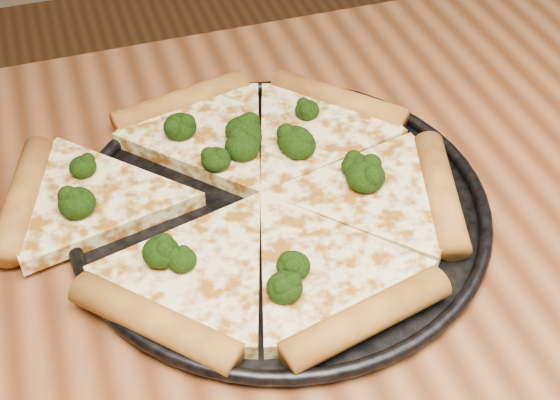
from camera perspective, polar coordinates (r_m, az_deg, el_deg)
name	(u,v)px	position (r m, az deg, el deg)	size (l,w,h in m)	color
dining_table	(362,393)	(0.68, 6.04, -13.92)	(1.20, 0.90, 0.75)	brown
pizza_pan	(280,207)	(0.68, 0.00, -0.50)	(0.37, 0.37, 0.02)	black
pizza	(251,195)	(0.68, -2.13, 0.38)	(0.42, 0.37, 0.03)	#FFF09C
broccoli_florets	(246,171)	(0.68, -2.50, 2.17)	(0.28, 0.24, 0.03)	black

